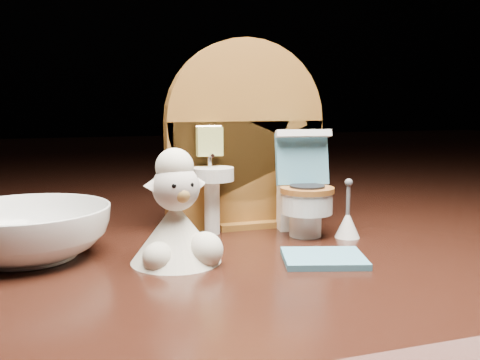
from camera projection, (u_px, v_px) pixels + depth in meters
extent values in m
cube|color=#331912|center=(274.00, 312.00, 0.39)|extent=(2.50, 2.50, 0.10)
cube|color=brown|center=(245.00, 174.00, 0.44)|extent=(0.13, 0.02, 0.09)
cylinder|color=brown|center=(245.00, 121.00, 0.43)|extent=(0.13, 0.02, 0.13)
cube|color=brown|center=(245.00, 222.00, 0.44)|extent=(0.05, 0.04, 0.01)
cylinder|color=white|center=(212.00, 206.00, 0.41)|extent=(0.01, 0.01, 0.04)
cylinder|color=white|center=(213.00, 174.00, 0.40)|extent=(0.03, 0.03, 0.01)
cylinder|color=silver|center=(210.00, 160.00, 0.41)|extent=(0.00, 0.00, 0.01)
cube|color=tan|center=(210.00, 142.00, 0.41)|extent=(0.02, 0.01, 0.02)
cube|color=brown|center=(291.00, 163.00, 0.44)|extent=(0.02, 0.01, 0.02)
cylinder|color=#EFE7C9|center=(294.00, 171.00, 0.43)|extent=(0.02, 0.02, 0.02)
cylinder|color=white|center=(305.00, 224.00, 0.41)|extent=(0.02, 0.02, 0.02)
cylinder|color=white|center=(307.00, 203.00, 0.40)|extent=(0.04, 0.04, 0.02)
cylinder|color=brown|center=(307.00, 190.00, 0.40)|extent=(0.04, 0.04, 0.00)
cube|color=white|center=(299.00, 199.00, 0.43)|extent=(0.03, 0.02, 0.05)
cube|color=teal|center=(302.00, 159.00, 0.41)|extent=(0.04, 0.02, 0.04)
cube|color=white|center=(304.00, 133.00, 0.41)|extent=(0.04, 0.01, 0.01)
cylinder|color=#83AA1E|center=(310.00, 161.00, 0.42)|extent=(0.01, 0.01, 0.01)
cube|color=teal|center=(324.00, 258.00, 0.34)|extent=(0.06, 0.06, 0.00)
cone|color=white|center=(347.00, 224.00, 0.40)|extent=(0.02, 0.02, 0.02)
cylinder|color=#59595B|center=(348.00, 199.00, 0.40)|extent=(0.00, 0.00, 0.02)
sphere|color=#59595B|center=(349.00, 182.00, 0.40)|extent=(0.01, 0.01, 0.01)
cone|color=beige|center=(176.00, 232.00, 0.34)|extent=(0.06, 0.06, 0.04)
sphere|color=beige|center=(205.00, 250.00, 0.33)|extent=(0.02, 0.02, 0.02)
sphere|color=beige|center=(158.00, 257.00, 0.32)|extent=(0.02, 0.02, 0.02)
sphere|color=beige|center=(176.00, 187.00, 0.33)|extent=(0.03, 0.03, 0.03)
sphere|color=#B38C47|center=(182.00, 195.00, 0.32)|extent=(0.01, 0.01, 0.01)
sphere|color=beige|center=(175.00, 167.00, 0.33)|extent=(0.02, 0.02, 0.02)
cone|color=beige|center=(154.00, 182.00, 0.33)|extent=(0.01, 0.01, 0.01)
cone|color=beige|center=(195.00, 180.00, 0.34)|extent=(0.01, 0.01, 0.01)
sphere|color=black|center=(174.00, 186.00, 0.32)|extent=(0.00, 0.00, 0.00)
sphere|color=black|center=(191.00, 185.00, 0.32)|extent=(0.00, 0.00, 0.00)
imported|color=white|center=(27.00, 233.00, 0.35)|extent=(0.11, 0.11, 0.03)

